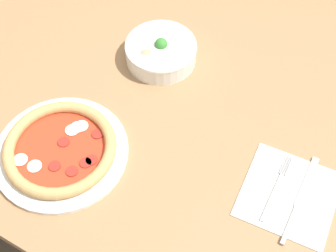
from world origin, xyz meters
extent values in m
plane|color=#4C4238|center=(0.00, 0.00, 0.00)|extent=(8.00, 8.00, 0.00)
cube|color=#99724C|center=(0.00, 0.00, 0.76)|extent=(1.27, 1.03, 0.03)
cylinder|color=olive|center=(-0.56, 0.44, 0.37)|extent=(0.06, 0.06, 0.75)
cylinder|color=white|center=(-0.13, -0.30, 0.78)|extent=(0.30, 0.30, 0.01)
torus|color=tan|center=(-0.13, -0.30, 0.80)|extent=(0.25, 0.25, 0.03)
cylinder|color=red|center=(-0.13, -0.30, 0.79)|extent=(0.21, 0.21, 0.01)
cylinder|color=maroon|center=(-0.07, -0.33, 0.80)|extent=(0.03, 0.03, 0.00)
cylinder|color=maroon|center=(-0.08, -0.23, 0.80)|extent=(0.03, 0.03, 0.00)
cylinder|color=maroon|center=(-0.13, -0.28, 0.80)|extent=(0.03, 0.03, 0.00)
cylinder|color=maroon|center=(-0.11, -0.34, 0.80)|extent=(0.03, 0.03, 0.00)
cylinder|color=maroon|center=(-0.06, -0.30, 0.80)|extent=(0.03, 0.03, 0.00)
cylinder|color=maroon|center=(-0.05, -0.29, 0.80)|extent=(0.03, 0.03, 0.00)
cylinder|color=maroon|center=(-0.13, -0.23, 0.80)|extent=(0.03, 0.03, 0.00)
ellipsoid|color=silver|center=(-0.13, -0.25, 0.80)|extent=(0.03, 0.03, 0.01)
ellipsoid|color=silver|center=(-0.15, -0.36, 0.80)|extent=(0.03, 0.03, 0.01)
ellipsoid|color=silver|center=(-0.13, -0.23, 0.80)|extent=(0.03, 0.03, 0.01)
ellipsoid|color=silver|center=(-0.12, -0.23, 0.80)|extent=(0.03, 0.03, 0.01)
ellipsoid|color=silver|center=(-0.19, -0.36, 0.80)|extent=(0.03, 0.03, 0.01)
cylinder|color=white|center=(-0.08, 0.05, 0.80)|extent=(0.18, 0.18, 0.05)
torus|color=white|center=(-0.08, 0.05, 0.82)|extent=(0.18, 0.18, 0.01)
ellipsoid|color=#998466|center=(-0.07, -0.01, 0.82)|extent=(0.04, 0.03, 0.02)
ellipsoid|color=#998466|center=(-0.05, 0.04, 0.82)|extent=(0.04, 0.04, 0.02)
ellipsoid|color=tan|center=(-0.12, 0.09, 0.82)|extent=(0.04, 0.04, 0.02)
ellipsoid|color=tan|center=(-0.09, 0.01, 0.82)|extent=(0.04, 0.04, 0.02)
ellipsoid|color=tan|center=(-0.05, 0.02, 0.82)|extent=(0.04, 0.03, 0.02)
ellipsoid|color=#998466|center=(-0.06, 0.00, 0.82)|extent=(0.04, 0.04, 0.02)
ellipsoid|color=#998466|center=(-0.11, 0.10, 0.82)|extent=(0.03, 0.04, 0.02)
sphere|color=#388433|center=(-0.08, 0.05, 0.83)|extent=(0.03, 0.03, 0.03)
cube|color=white|center=(0.35, -0.15, 0.78)|extent=(0.20, 0.20, 0.00)
cube|color=silver|center=(0.32, -0.17, 0.78)|extent=(0.01, 0.12, 0.00)
cube|color=silver|center=(0.32, -0.09, 0.78)|extent=(0.00, 0.05, 0.00)
cube|color=silver|center=(0.32, -0.09, 0.78)|extent=(0.00, 0.05, 0.00)
cube|color=silver|center=(0.32, -0.09, 0.78)|extent=(0.00, 0.05, 0.00)
cube|color=silver|center=(0.31, -0.09, 0.78)|extent=(0.00, 0.05, 0.00)
cube|color=silver|center=(0.37, -0.21, 0.78)|extent=(0.01, 0.09, 0.01)
cube|color=silver|center=(0.37, -0.10, 0.78)|extent=(0.02, 0.13, 0.00)
camera|label=1|loc=(0.34, -0.65, 1.67)|focal=50.00mm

